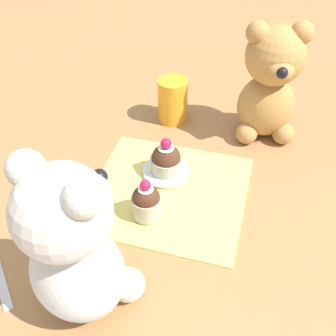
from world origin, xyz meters
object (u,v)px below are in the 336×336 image
teddy_bear_cream (74,247)px  juice_glass (173,100)px  saucer_plate (166,171)px  cupcake_near_tan_bear (166,160)px  teddy_bear_tan (270,83)px  cupcake_near_cream_bear (146,201)px

teddy_bear_cream → juice_glass: (-0.00, -0.42, -0.07)m
saucer_plate → juice_glass: (0.03, -0.17, 0.04)m
cupcake_near_tan_bear → juice_glass: (0.03, -0.17, 0.01)m
teddy_bear_tan → cupcake_near_tan_bear: 0.24m
saucer_plate → cupcake_near_tan_bear: 0.03m
teddy_bear_cream → cupcake_near_cream_bear: size_ratio=3.32×
cupcake_near_cream_bear → teddy_bear_cream: bearing=78.6°
teddy_bear_cream → cupcake_near_tan_bear: bearing=-81.5°
teddy_bear_cream → cupcake_near_cream_bear: bearing=-85.2°
juice_glass → cupcake_near_tan_bear: bearing=101.3°
teddy_bear_tan → cupcake_near_cream_bear: (0.15, 0.27, -0.08)m
juice_glass → saucer_plate: bearing=101.3°
cupcake_near_cream_bear → cupcake_near_tan_bear: bearing=-91.8°
saucer_plate → cupcake_near_tan_bear: (-0.00, 0.00, 0.03)m
teddy_bear_cream → saucer_plate: 0.28m
cupcake_near_cream_bear → saucer_plate: (-0.00, -0.10, -0.03)m
teddy_bear_cream → juice_glass: teddy_bear_cream is taller
teddy_bear_cream → saucer_plate: (-0.03, -0.26, -0.10)m
teddy_bear_cream → teddy_bear_tan: size_ratio=1.06×
teddy_bear_cream → cupcake_near_cream_bear: 0.18m
teddy_bear_tan → juice_glass: bearing=165.9°
teddy_bear_cream → cupcake_near_cream_bear: (-0.03, -0.16, -0.08)m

